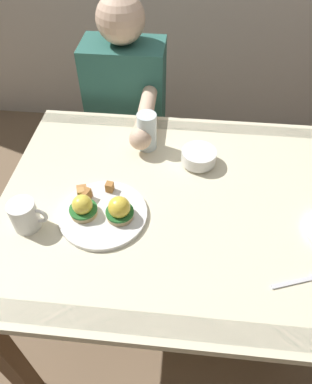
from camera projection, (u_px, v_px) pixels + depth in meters
ground_plane at (178, 308)px, 1.69m from camera, size 6.00×6.00×0.00m
dining_table at (186, 224)px, 1.22m from camera, size 1.20×0.90×0.74m
eggs_benedict_plate at (102, 210)px, 1.09m from camera, size 0.27×0.27×0.09m
fruit_bowl at (198, 157)px, 1.25m from camera, size 0.12×0.12×0.05m
coffee_mug at (25, 215)px, 1.05m from camera, size 0.11×0.08×0.09m
fork at (302, 280)px, 0.96m from camera, size 0.15×0.07×0.00m
water_glass_near at (147, 134)px, 1.29m from camera, size 0.07×0.07×0.14m
diner_person at (126, 111)px, 1.64m from camera, size 0.34×0.54×1.14m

